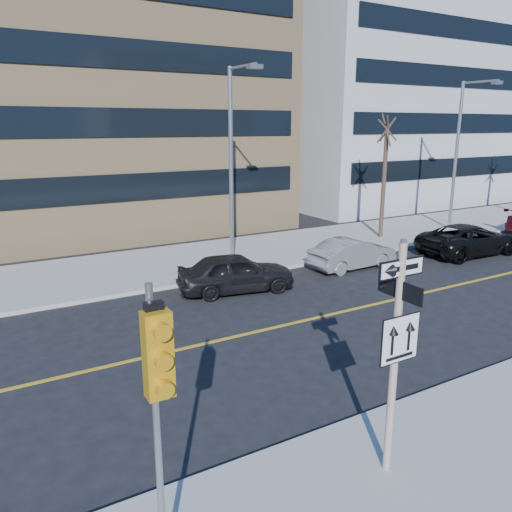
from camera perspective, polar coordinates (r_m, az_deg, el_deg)
ground at (r=11.26m, az=5.29°, el=-16.84°), size 120.00×120.00×0.00m
far_sidewalk at (r=31.36m, az=19.75°, el=3.19°), size 66.00×6.00×0.15m
road_centerline at (r=22.00m, az=25.27°, el=-2.21°), size 40.00×0.14×0.01m
sign_pole at (r=8.44m, az=15.71°, el=-9.96°), size 0.92×0.92×4.06m
traffic_signal at (r=6.08m, az=-11.11°, el=-13.60°), size 0.32×0.45×4.00m
parked_car_a at (r=18.05m, az=-2.31°, el=-1.91°), size 2.46×4.46×1.43m
parked_car_b at (r=21.39m, az=10.99°, el=0.29°), size 1.51×3.96×1.29m
parked_car_c at (r=25.33m, az=23.20°, el=1.75°), size 2.60×5.23×1.43m
streetlight_a at (r=20.91m, az=-2.58°, el=11.63°), size 0.55×2.25×8.00m
streetlight_b at (r=30.05m, az=22.36°, el=11.51°), size 0.55×2.25×8.00m
street_tree_west at (r=26.67m, az=14.75°, el=13.50°), size 1.80×1.80×6.35m
building_brick at (r=33.79m, az=-17.86°, el=19.37°), size 18.00×18.00×18.00m
building_grey_mid at (r=43.48m, az=13.56°, el=16.48°), size 20.00×16.00×15.00m
building_grey_far at (r=61.46m, az=26.50°, el=15.24°), size 18.00×18.00×16.00m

